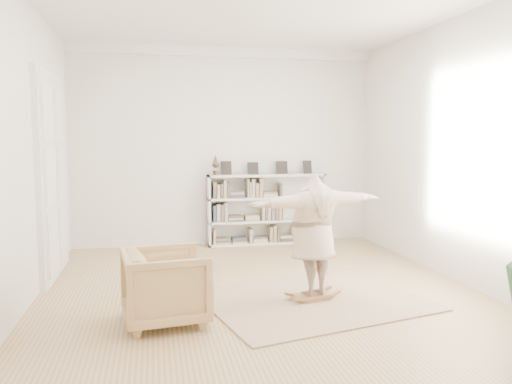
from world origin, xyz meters
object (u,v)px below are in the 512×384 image
(rocker_board, at_px, (312,295))
(person, at_px, (313,231))
(armchair, at_px, (166,286))
(bookshelf, at_px, (266,210))

(rocker_board, distance_m, person, 0.78)
(armchair, distance_m, person, 1.85)
(bookshelf, bearing_deg, armchair, -117.35)
(rocker_board, bearing_deg, armchair, 179.31)
(armchair, bearing_deg, bookshelf, -34.82)
(bookshelf, height_order, person, bookshelf)
(rocker_board, relative_size, person, 0.28)
(armchair, height_order, rocker_board, armchair)
(bookshelf, bearing_deg, person, -93.30)
(armchair, bearing_deg, rocker_board, -85.08)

